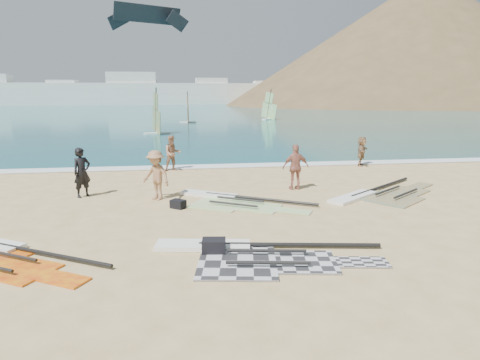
{
  "coord_description": "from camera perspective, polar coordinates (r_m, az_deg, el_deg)",
  "views": [
    {
      "loc": [
        -1.46,
        -9.99,
        4.04
      ],
      "look_at": [
        0.52,
        4.0,
        1.0
      ],
      "focal_mm": 30.0,
      "sensor_mm": 36.0,
      "label": 1
    }
  ],
  "objects": [
    {
      "name": "ground",
      "position": [
        10.87,
        0.24,
        -9.67
      ],
      "size": [
        300.0,
        300.0,
        0.0
      ],
      "primitive_type": "plane",
      "color": "#DDB881",
      "rests_on": "ground"
    },
    {
      "name": "sea",
      "position": [
        142.05,
        -7.62,
        10.41
      ],
      "size": [
        300.0,
        240.0,
        0.06
      ],
      "primitive_type": "cube",
      "color": "#0E4F62",
      "rests_on": "ground"
    },
    {
      "name": "surf_line",
      "position": [
        22.7,
        -4.26,
        1.86
      ],
      "size": [
        300.0,
        1.2,
        0.04
      ],
      "primitive_type": "cube",
      "color": "white",
      "rests_on": "ground"
    },
    {
      "name": "far_town",
      "position": [
        160.62,
        -13.48,
        11.99
      ],
      "size": [
        160.0,
        8.0,
        12.0
      ],
      "color": "white",
      "rests_on": "ground"
    },
    {
      "name": "headland_main",
      "position": [
        164.59,
        23.97,
        9.72
      ],
      "size": [
        143.0,
        143.0,
        45.0
      ],
      "primitive_type": "cone",
      "color": "brown",
      "rests_on": "ground"
    },
    {
      "name": "rig_grey",
      "position": [
        10.41,
        1.1,
        -10.4
      ],
      "size": [
        5.97,
        2.81,
        0.2
      ],
      "rotation": [
        0.0,
        0.0,
        -0.16
      ],
      "color": "#2B2A2D",
      "rests_on": "ground"
    },
    {
      "name": "rig_green",
      "position": [
        15.36,
        -1.46,
        -2.92
      ],
      "size": [
        5.06,
        4.06,
        0.2
      ],
      "rotation": [
        0.0,
        0.0,
        -0.52
      ],
      "color": "#7ABE25",
      "rests_on": "ground"
    },
    {
      "name": "rig_orange",
      "position": [
        17.22,
        19.3,
        -1.95
      ],
      "size": [
        5.84,
        4.57,
        0.2
      ],
      "rotation": [
        0.0,
        0.0,
        0.63
      ],
      "color": "orange",
      "rests_on": "ground"
    },
    {
      "name": "rig_red",
      "position": [
        11.93,
        -30.9,
        -9.21
      ],
      "size": [
        4.73,
        3.78,
        0.2
      ],
      "rotation": [
        0.0,
        0.0,
        -0.52
      ],
      "color": "red",
      "rests_on": "ground"
    },
    {
      "name": "gear_bag_near",
      "position": [
        10.5,
        -3.74,
        -9.4
      ],
      "size": [
        0.65,
        0.51,
        0.38
      ],
      "primitive_type": "cube",
      "rotation": [
        0.0,
        0.0,
        -0.12
      ],
      "color": "black",
      "rests_on": "ground"
    },
    {
      "name": "gear_bag_far",
      "position": [
        14.65,
        -8.8,
        -3.4
      ],
      "size": [
        0.62,
        0.59,
        0.3
      ],
      "primitive_type": "cube",
      "rotation": [
        0.0,
        0.0,
        -0.65
      ],
      "color": "black",
      "rests_on": "ground"
    },
    {
      "name": "person_wetsuit",
      "position": [
        17.05,
        -21.55,
        0.99
      ],
      "size": [
        0.85,
        0.84,
        1.98
      ],
      "primitive_type": "imported",
      "rotation": [
        0.0,
        0.0,
        0.74
      ],
      "color": "black",
      "rests_on": "ground"
    },
    {
      "name": "beachgoer_left",
      "position": [
        21.72,
        -9.59,
        3.77
      ],
      "size": [
        1.07,
        0.93,
        1.88
      ],
      "primitive_type": "imported",
      "rotation": [
        0.0,
        0.0,
        0.26
      ],
      "color": "#9F6F52",
      "rests_on": "ground"
    },
    {
      "name": "beachgoer_mid",
      "position": [
        15.8,
        -11.86,
        0.67
      ],
      "size": [
        1.42,
        1.36,
        1.94
      ],
      "primitive_type": "imported",
      "rotation": [
        0.0,
        0.0,
        -0.7
      ],
      "color": "#9D714E",
      "rests_on": "ground"
    },
    {
      "name": "beachgoer_back",
      "position": [
        17.3,
        7.92,
        1.83
      ],
      "size": [
        1.16,
        0.52,
        1.95
      ],
      "primitive_type": "imported",
      "rotation": [
        0.0,
        0.0,
        3.18
      ],
      "color": "#AC6A57",
      "rests_on": "ground"
    },
    {
      "name": "beachgoer_right",
      "position": [
        23.94,
        16.9,
        3.94
      ],
      "size": [
        1.23,
        1.59,
        1.68
      ],
      "primitive_type": "imported",
      "rotation": [
        0.0,
        0.0,
        1.03
      ],
      "color": "#987450",
      "rests_on": "ground"
    },
    {
      "name": "windsurfer_left",
      "position": [
        41.93,
        -11.79,
        8.22
      ],
      "size": [
        2.69,
        3.02,
        4.72
      ],
      "rotation": [
        0.0,
        0.0,
        0.32
      ],
      "color": "white",
      "rests_on": "ground"
    },
    {
      "name": "windsurfer_centre",
      "position": [
        58.23,
        -7.4,
        9.35
      ],
      "size": [
        2.47,
        2.98,
        4.44
      ],
      "rotation": [
        0.0,
        0.0,
        -0.06
      ],
      "color": "white",
      "rests_on": "ground"
    },
    {
      "name": "windsurfer_right",
      "position": [
        64.79,
        4.14,
        9.76
      ],
      "size": [
        2.55,
        2.58,
        4.83
      ],
      "rotation": [
        0.0,
        0.0,
        0.67
      ],
      "color": "white",
      "rests_on": "ground"
    },
    {
      "name": "kitesurf_kite",
      "position": [
        50.63,
        -12.98,
        21.79
      ],
      "size": [
        8.53,
        4.24,
        2.82
      ],
      "rotation": [
        0.0,
        0.0,
        0.42
      ],
      "color": "black",
      "rests_on": "ground"
    }
  ]
}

